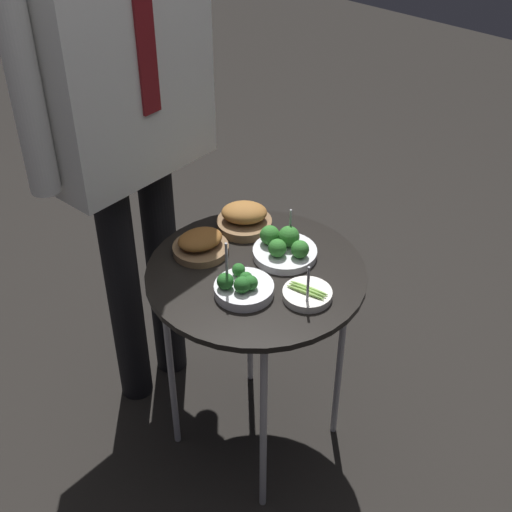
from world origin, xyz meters
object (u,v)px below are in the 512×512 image
object	(u,v)px
bowl_asparagus_back_right	(307,294)
waiter_figure	(121,88)
bowl_roast_mid_right	(244,218)
bowl_broccoli_center	(242,286)
bowl_roast_front_left	(200,244)
bowl_broccoli_mid_left	(284,247)
serving_cart	(256,287)

from	to	relation	value
bowl_asparagus_back_right	waiter_figure	size ratio (longest dim) A/B	0.07
bowl_roast_mid_right	bowl_broccoli_center	bearing A→B (deg)	-139.72
bowl_roast_front_left	bowl_asparagus_back_right	xyz separation A→B (m)	(0.03, -0.35, -0.02)
bowl_broccoli_center	bowl_asparagus_back_right	bearing A→B (deg)	-55.20
bowl_roast_front_left	bowl_roast_mid_right	xyz separation A→B (m)	(0.17, -0.01, 0.01)
bowl_roast_front_left	bowl_roast_mid_right	world-z (taller)	bowl_roast_mid_right
bowl_roast_mid_right	bowl_asparagus_back_right	xyz separation A→B (m)	(-0.14, -0.33, -0.02)
bowl_roast_front_left	waiter_figure	world-z (taller)	waiter_figure
bowl_broccoli_center	waiter_figure	distance (m)	0.62
bowl_roast_mid_right	bowl_asparagus_back_right	distance (m)	0.36
bowl_broccoli_center	bowl_asparagus_back_right	world-z (taller)	bowl_broccoli_center
bowl_asparagus_back_right	bowl_roast_front_left	bearing A→B (deg)	95.51
bowl_broccoli_mid_left	bowl_asparagus_back_right	size ratio (longest dim) A/B	1.39
bowl_roast_front_left	bowl_asparagus_back_right	size ratio (longest dim) A/B	1.22
serving_cart	waiter_figure	world-z (taller)	waiter_figure
bowl_asparagus_back_right	waiter_figure	world-z (taller)	waiter_figure
bowl_roast_front_left	bowl_broccoli_mid_left	bearing A→B (deg)	-53.64
bowl_broccoli_mid_left	bowl_roast_front_left	world-z (taller)	bowl_broccoli_mid_left
bowl_broccoli_center	bowl_roast_front_left	bearing A→B (deg)	73.58
bowl_roast_front_left	bowl_asparagus_back_right	distance (m)	0.35
bowl_broccoli_mid_left	bowl_broccoli_center	size ratio (longest dim) A/B	1.08
serving_cart	bowl_asparagus_back_right	xyz separation A→B (m)	(-0.00, -0.17, 0.07)
waiter_figure	bowl_broccoli_center	bearing A→B (deg)	-97.65
bowl_broccoli_center	bowl_asparagus_back_right	xyz separation A→B (m)	(0.10, -0.14, -0.01)
bowl_broccoli_mid_left	waiter_figure	distance (m)	0.61
bowl_broccoli_mid_left	bowl_asparagus_back_right	xyz separation A→B (m)	(-0.10, -0.16, -0.02)
serving_cart	bowl_roast_mid_right	xyz separation A→B (m)	(0.13, 0.16, 0.09)
serving_cart	bowl_asparagus_back_right	size ratio (longest dim) A/B	5.28
serving_cart	bowl_broccoli_center	world-z (taller)	bowl_broccoli_center
serving_cart	bowl_broccoli_center	bearing A→B (deg)	-159.28
serving_cart	bowl_broccoli_mid_left	bearing A→B (deg)	-8.11
bowl_roast_front_left	waiter_figure	size ratio (longest dim) A/B	0.09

